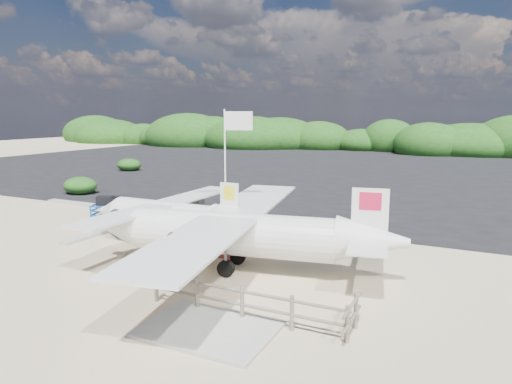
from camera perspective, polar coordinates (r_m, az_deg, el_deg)
ground at (r=20.37m, az=-10.27°, el=-6.77°), size 160.00×160.00×0.00m
asphalt_apron at (r=47.51m, az=11.53°, el=2.66°), size 90.00×50.00×0.04m
lagoon at (r=27.47m, az=-23.75°, el=-3.13°), size 9.00×7.00×0.40m
walkway_pad at (r=12.84m, az=-5.96°, el=-16.91°), size 3.50×2.50×0.10m
vegetation_band at (r=71.89m, az=16.54°, el=4.83°), size 124.00×8.00×4.40m
fence at (r=13.40m, az=-1.73°, el=-15.67°), size 6.40×2.00×1.10m
baggage_cart at (r=25.00m, az=-16.84°, el=-3.94°), size 2.97×2.28×1.31m
flagpole at (r=20.41m, az=-3.77°, el=-6.60°), size 1.29×0.92×5.94m
signboard at (r=17.42m, az=-5.56°, el=-9.55°), size 1.84×0.51×1.52m
crew_a at (r=23.11m, az=-3.55°, el=-2.63°), size 0.58×0.38×1.58m
crew_b at (r=23.88m, az=-2.18°, el=-2.03°), size 1.01×0.91×1.72m
aircraft_large at (r=35.33m, az=22.58°, el=-0.32°), size 16.34×16.34×4.19m
aircraft_small at (r=57.52m, az=0.84°, el=4.08°), size 8.15×8.15×2.91m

